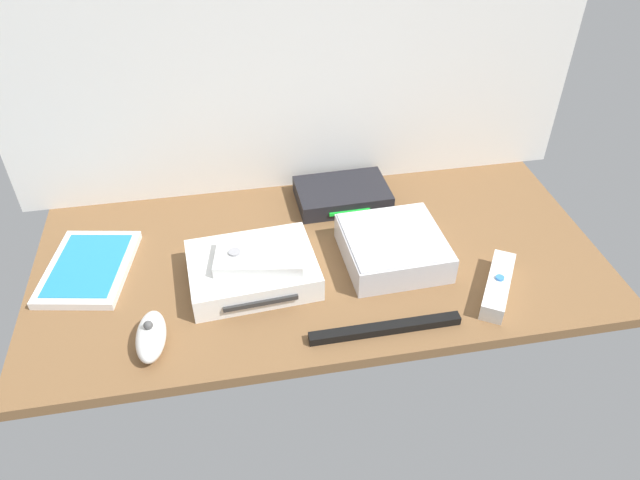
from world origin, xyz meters
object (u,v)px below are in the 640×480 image
game_console (253,270)px  remote_wand (498,285)px  mini_computer (393,247)px  sensor_bar (385,328)px  remote_classic_pad (259,258)px  network_router (342,194)px  remote_nunchuk (151,336)px  game_case (89,268)px

game_console → remote_wand: bearing=-18.9°
mini_computer → sensor_bar: size_ratio=0.73×
mini_computer → remote_wand: size_ratio=1.21×
remote_classic_pad → network_router: bearing=58.0°
game_console → remote_wand: game_console is taller
game_console → remote_nunchuk: (-16.29, -11.97, -0.16)cm
game_console → mini_computer: size_ratio=1.26×
mini_computer → network_router: size_ratio=0.96×
game_console → remote_classic_pad: remote_classic_pad is taller
network_router → remote_nunchuk: bearing=-140.2°
remote_classic_pad → sensor_bar: 23.51cm
game_case → remote_classic_pad: bearing=-4.8°
mini_computer → remote_nunchuk: 43.04cm
remote_nunchuk → game_console: bearing=39.7°
game_case → sensor_bar: (46.72, -22.82, -0.06)cm
network_router → remote_wand: size_ratio=1.27×
game_console → remote_classic_pad: bearing=-37.9°
remote_wand → remote_classic_pad: (-38.26, 9.58, 3.90)cm
remote_nunchuk → sensor_bar: size_ratio=0.43×
game_case → remote_nunchuk: size_ratio=2.07×
remote_wand → remote_nunchuk: bearing=-146.8°
network_router → remote_classic_pad: (-18.44, -20.72, 3.71)cm
sensor_bar → remote_nunchuk: bearing=173.7°
network_router → sensor_bar: network_router is taller
network_router → remote_classic_pad: 27.98cm
mini_computer → remote_classic_pad: 23.71cm
game_console → sensor_bar: size_ratio=0.92×
game_case → sensor_bar: 51.99cm
mini_computer → game_case: bearing=173.2°
remote_nunchuk → remote_classic_pad: 21.06cm
remote_nunchuk → remote_classic_pad: (17.57, 11.11, 3.37)cm
game_console → game_case: bearing=161.3°
network_router → remote_wand: bearing=-58.5°
game_case → network_router: 49.12cm
mini_computer → remote_classic_pad: remote_classic_pad is taller
mini_computer → game_case: 52.89cm
remote_wand → sensor_bar: bearing=-134.3°
game_case → remote_nunchuk: 22.39cm
mini_computer → remote_wand: bearing=-37.7°
network_router → sensor_bar: size_ratio=0.76×
game_console → remote_classic_pad: 3.56cm
remote_classic_pad → remote_nunchuk: bearing=-138.0°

